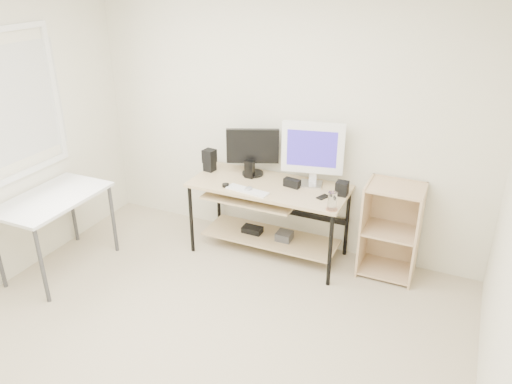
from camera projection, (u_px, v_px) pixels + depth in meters
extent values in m
cube|color=#BEAE92|center=(181.00, 361.00, 3.68)|extent=(4.00, 4.00, 0.01)
cube|color=silver|center=(284.00, 119.00, 4.78)|extent=(4.00, 0.01, 2.60)
cube|color=white|center=(9.00, 106.00, 4.26)|extent=(0.01, 1.00, 1.20)
cube|color=tan|center=(269.00, 186.00, 4.73)|extent=(1.50, 0.65, 0.03)
cube|color=tan|center=(253.00, 196.00, 4.80)|extent=(0.90, 0.49, 0.02)
cube|color=tan|center=(270.00, 237.00, 5.02)|extent=(1.35, 0.46, 0.02)
cube|color=black|center=(248.00, 194.00, 4.81)|extent=(0.33, 0.22, 0.01)
cylinder|color=black|center=(270.00, 201.00, 4.67)|extent=(0.14, 0.01, 0.01)
cube|color=#3D3D3F|center=(284.00, 236.00, 4.94)|extent=(0.15, 0.15, 0.08)
cube|color=black|center=(252.00, 230.00, 5.08)|extent=(0.20, 0.12, 0.06)
cylinder|color=black|center=(191.00, 219.00, 4.92)|extent=(0.04, 0.04, 0.72)
cylinder|color=black|center=(219.00, 197.00, 5.39)|extent=(0.04, 0.04, 0.72)
cylinder|color=black|center=(330.00, 251.00, 4.39)|extent=(0.04, 0.04, 0.72)
cylinder|color=black|center=(347.00, 223.00, 4.86)|extent=(0.04, 0.04, 0.72)
cube|color=white|center=(52.00, 198.00, 4.49)|extent=(0.60, 1.00, 0.03)
cylinder|color=#3D3D3F|center=(73.00, 209.00, 5.12)|extent=(0.04, 0.04, 0.72)
cylinder|color=#3D3D3F|center=(42.00, 266.00, 4.17)|extent=(0.04, 0.04, 0.72)
cylinder|color=#3D3D3F|center=(113.00, 219.00, 4.93)|extent=(0.04, 0.04, 0.72)
cube|color=#D0AF82|center=(364.00, 226.00, 4.62)|extent=(0.02, 0.40, 0.90)
cube|color=#D0AF82|center=(418.00, 236.00, 4.44)|extent=(0.02, 0.40, 0.90)
cube|color=#D0AF82|center=(394.00, 222.00, 4.69)|extent=(0.50, 0.02, 0.90)
cube|color=#D0AF82|center=(386.00, 269.00, 4.70)|extent=(0.46, 0.38, 0.02)
cube|color=#D0AF82|center=(391.00, 231.00, 4.53)|extent=(0.46, 0.38, 0.02)
cube|color=#D0AF82|center=(396.00, 188.00, 4.35)|extent=(0.46, 0.38, 0.02)
cylinder|color=black|center=(253.00, 173.00, 4.95)|extent=(0.21, 0.21, 0.02)
cylinder|color=black|center=(253.00, 167.00, 4.93)|extent=(0.05, 0.05, 0.11)
cube|color=black|center=(253.00, 146.00, 4.83)|extent=(0.49, 0.25, 0.34)
cube|color=black|center=(251.00, 147.00, 4.81)|extent=(0.40, 0.18, 0.27)
cube|color=silver|center=(311.00, 184.00, 4.72)|extent=(0.21, 0.18, 0.02)
cylinder|color=silver|center=(311.00, 178.00, 4.69)|extent=(0.05, 0.05, 0.11)
cube|color=white|center=(313.00, 148.00, 4.57)|extent=(0.57, 0.18, 0.48)
cube|color=#3526A4|center=(312.00, 149.00, 4.54)|extent=(0.48, 0.11, 0.38)
cube|color=white|center=(247.00, 191.00, 4.59)|extent=(0.43, 0.17, 0.01)
ellipsoid|color=#ACACB1|center=(248.00, 189.00, 4.60)|extent=(0.07, 0.11, 0.04)
cube|color=black|center=(292.00, 183.00, 4.67)|extent=(0.17, 0.09, 0.08)
cube|color=black|center=(210.00, 166.00, 5.03)|extent=(0.11, 0.11, 0.09)
cube|color=black|center=(209.00, 156.00, 4.98)|extent=(0.12, 0.12, 0.13)
cube|color=black|center=(342.00, 188.00, 4.50)|extent=(0.11, 0.11, 0.13)
cube|color=black|center=(249.00, 169.00, 4.84)|extent=(0.09, 0.06, 0.18)
cylinder|color=black|center=(226.00, 185.00, 4.68)|extent=(0.08, 0.08, 0.03)
cube|color=black|center=(323.00, 197.00, 4.47)|extent=(0.11, 0.14, 0.01)
cylinder|color=#A26B49|center=(332.00, 209.00, 4.25)|extent=(0.13, 0.13, 0.01)
cylinder|color=white|center=(332.00, 201.00, 4.22)|extent=(0.10, 0.10, 0.16)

